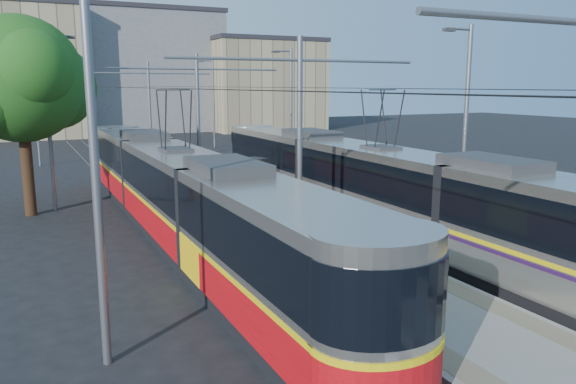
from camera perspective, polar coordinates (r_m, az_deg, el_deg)
ground at (r=14.02m, az=16.53°, el=-13.52°), size 160.00×160.00×0.00m
platform at (r=28.30m, az=-7.13°, el=-0.52°), size 4.00×50.00×0.30m
tactile_strip_left at (r=27.85m, az=-9.96°, el=-0.46°), size 0.70×50.00×0.01m
tactile_strip_right at (r=28.76m, az=-4.40°, el=0.02°), size 0.70×50.00×0.01m
rails at (r=28.33m, az=-7.12°, el=-0.79°), size 8.71×70.00×0.03m
tram_left at (r=21.32m, az=-11.18°, el=-0.10°), size 2.43×27.83×5.50m
tram_right at (r=21.87m, az=9.28°, el=0.63°), size 2.43×27.99×5.50m
catenary at (r=25.10m, az=-5.25°, el=8.15°), size 9.20×70.00×7.00m
street_lamps at (r=31.61m, az=-9.65°, el=7.96°), size 15.18×38.22×8.00m
shelter at (r=26.05m, az=-3.12°, el=1.33°), size 0.89×1.09×2.08m
tree at (r=27.00m, az=-24.85°, el=10.15°), size 5.92×5.48×8.61m
building_centre at (r=74.82m, az=-14.66°, el=11.78°), size 18.36×14.28×14.74m
building_right at (r=73.23m, az=-2.65°, el=10.85°), size 14.28×10.20×11.45m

